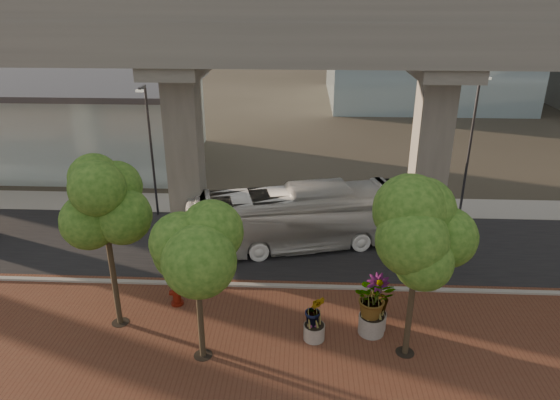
{
  "coord_description": "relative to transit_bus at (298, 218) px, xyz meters",
  "views": [
    {
      "loc": [
        -0.14,
        -21.46,
        12.55
      ],
      "look_at": [
        -1.21,
        0.5,
        3.31
      ],
      "focal_mm": 32.0,
      "sensor_mm": 36.0,
      "label": 1
    }
  ],
  "objects": [
    {
      "name": "planter_left",
      "position": [
        0.76,
        -7.69,
        -0.35
      ],
      "size": [
        1.82,
        1.82,
        2.01
      ],
      "color": "gray",
      "rests_on": "ground"
    },
    {
      "name": "street_tree_far_west",
      "position": [
        -7.12,
        -7.05,
        3.61
      ],
      "size": [
        3.96,
        3.96,
        7.01
      ],
      "color": "brown",
      "rests_on": "ground"
    },
    {
      "name": "asphalt_road",
      "position": [
        0.36,
        -0.07,
        -1.61
      ],
      "size": [
        90.0,
        8.0,
        0.04
      ],
      "primitive_type": "cube",
      "color": "black",
      "rests_on": "ground"
    },
    {
      "name": "far_sidewalk",
      "position": [
        0.36,
        5.43,
        -1.6
      ],
      "size": [
        90.0,
        3.0,
        0.06
      ],
      "primitive_type": "cube",
      "color": "#A19E96",
      "rests_on": "ground"
    },
    {
      "name": "street_tree_near_east",
      "position": [
        4.16,
        -8.34,
        3.17
      ],
      "size": [
        4.15,
        4.15,
        6.65
      ],
      "color": "brown",
      "rests_on": "ground"
    },
    {
      "name": "curb_strip",
      "position": [
        0.36,
        -4.07,
        -1.55
      ],
      "size": [
        70.0,
        0.25,
        0.16
      ],
      "primitive_type": "cube",
      "color": "#A19E96",
      "rests_on": "ground"
    },
    {
      "name": "planter_right",
      "position": [
        3.18,
        -6.9,
        -0.12
      ],
      "size": [
        2.23,
        2.23,
        2.38
      ],
      "color": "#AFA89E",
      "rests_on": "ground"
    },
    {
      "name": "ground",
      "position": [
        0.36,
        -2.07,
        -1.63
      ],
      "size": [
        160.0,
        160.0,
        0.0
      ],
      "primitive_type": "plane",
      "color": "#353026",
      "rests_on": "ground"
    },
    {
      "name": "streetlamp_east",
      "position": [
        9.9,
        4.81,
        3.28
      ],
      "size": [
        0.42,
        1.22,
        8.4
      ],
      "color": "#2C2C31",
      "rests_on": "ground"
    },
    {
      "name": "transit_bus",
      "position": [
        0.0,
        0.0,
        0.0
      ],
      "size": [
        11.99,
        5.45,
        3.25
      ],
      "primitive_type": "imported",
      "rotation": [
        0.0,
        0.0,
        1.81
      ],
      "color": "silver",
      "rests_on": "ground"
    },
    {
      "name": "station_pavilion",
      "position": [
        -19.64,
        13.93,
        1.59
      ],
      "size": [
        23.0,
        13.0,
        6.3
      ],
      "color": "silver",
      "rests_on": "ground"
    },
    {
      "name": "street_tree_near_west",
      "position": [
        -3.36,
        -8.86,
        2.9
      ],
      "size": [
        3.85,
        3.85,
        6.24
      ],
      "color": "brown",
      "rests_on": "ground"
    },
    {
      "name": "transit_viaduct",
      "position": [
        0.36,
        -0.07,
        5.66
      ],
      "size": [
        72.0,
        5.6,
        12.4
      ],
      "color": "gray",
      "rests_on": "ground"
    },
    {
      "name": "streetlamp_west",
      "position": [
        -8.52,
        3.52,
        2.92
      ],
      "size": [
        0.39,
        1.13,
        7.79
      ],
      "color": "#2B2B30",
      "rests_on": "ground"
    },
    {
      "name": "brick_plaza",
      "position": [
        0.36,
        -10.07,
        -1.6
      ],
      "size": [
        70.0,
        13.0,
        0.06
      ],
      "primitive_type": "cube",
      "color": "brown",
      "rests_on": "ground"
    },
    {
      "name": "planter_front",
      "position": [
        3.02,
        -7.2,
        -0.05
      ],
      "size": [
        2.28,
        2.28,
        2.5
      ],
      "color": "#AEA69D",
      "rests_on": "ground"
    },
    {
      "name": "fire_hydrant",
      "position": [
        -5.09,
        -5.65,
        -1.0
      ],
      "size": [
        0.59,
        0.53,
        1.19
      ],
      "color": "maroon",
      "rests_on": "ground"
    }
  ]
}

